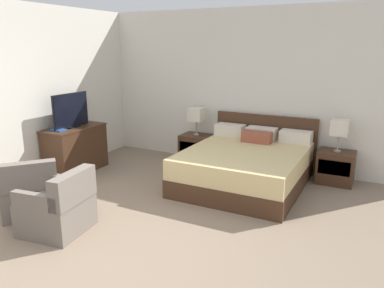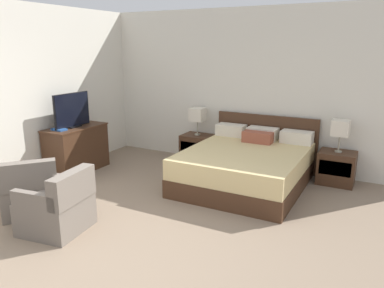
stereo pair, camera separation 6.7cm
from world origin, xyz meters
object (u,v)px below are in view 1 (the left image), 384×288
object	(u,v)px
book_red_cover	(58,130)
table_lamp_right	(340,128)
tv	(71,111)
dresser	(75,148)
armchair_companion	(59,209)
table_lamp_left	(196,115)
nightstand_left	(196,148)
nightstand_right	(335,167)
armchair_by_window	(30,193)
bed	(246,165)

from	to	relation	value
book_red_cover	table_lamp_right	bearing A→B (deg)	23.67
tv	book_red_cover	distance (m)	0.41
dresser	book_red_cover	world-z (taller)	book_red_cover
book_red_cover	armchair_companion	distance (m)	2.10
table_lamp_left	table_lamp_right	size ratio (longest dim) A/B	1.00
nightstand_left	table_lamp_right	xyz separation A→B (m)	(2.50, 0.00, 0.64)
nightstand_left	nightstand_right	world-z (taller)	same
nightstand_left	armchair_companion	size ratio (longest dim) A/B	0.72
armchair_by_window	armchair_companion	size ratio (longest dim) A/B	1.24
tv	book_red_cover	bearing A→B (deg)	-92.21
table_lamp_left	tv	bearing A→B (deg)	-137.08
nightstand_left	table_lamp_left	bearing A→B (deg)	90.00
nightstand_right	armchair_by_window	xyz separation A→B (m)	(-3.40, -3.04, 0.02)
table_lamp_right	tv	distance (m)	4.39
bed	armchair_by_window	bearing A→B (deg)	-133.09
table_lamp_left	dresser	xyz separation A→B (m)	(-1.63, -1.47, -0.50)
dresser	tv	distance (m)	0.67
bed	table_lamp_left	world-z (taller)	table_lamp_left
nightstand_right	tv	world-z (taller)	tv
nightstand_right	armchair_companion	bearing A→B (deg)	-129.70
bed	nightstand_right	size ratio (longest dim) A/B	3.73
table_lamp_left	armchair_by_window	bearing A→B (deg)	-106.54
bed	book_red_cover	distance (m)	3.12
nightstand_left	table_lamp_left	distance (m)	0.64
nightstand_right	table_lamp_left	distance (m)	2.58
table_lamp_left	dresser	distance (m)	2.25
tv	nightstand_right	bearing A→B (deg)	20.09
nightstand_right	book_red_cover	size ratio (longest dim) A/B	2.27
tv	book_red_cover	size ratio (longest dim) A/B	3.10
tv	armchair_by_window	world-z (taller)	tv
nightstand_right	armchair_companion	size ratio (longest dim) A/B	0.72
table_lamp_left	nightstand_right	bearing A→B (deg)	-0.03
nightstand_right	dresser	xyz separation A→B (m)	(-4.12, -1.47, 0.15)
nightstand_right	dresser	distance (m)	4.38
nightstand_left	table_lamp_right	world-z (taller)	table_lamp_right
nightstand_left	tv	world-z (taller)	tv
book_red_cover	dresser	bearing A→B (deg)	88.46
tv	table_lamp_left	bearing A→B (deg)	42.92
nightstand_right	armchair_by_window	size ratio (longest dim) A/B	0.58
table_lamp_left	armchair_by_window	size ratio (longest dim) A/B	0.53
nightstand_left	armchair_companion	xyz separation A→B (m)	(-0.18, -3.23, 0.02)
tv	book_red_cover	world-z (taller)	tv
table_lamp_left	dresser	size ratio (longest dim) A/B	0.47
table_lamp_right	tv	size ratio (longest dim) A/B	0.67
nightstand_left	armchair_companion	world-z (taller)	armchair_companion
bed	tv	xyz separation A→B (m)	(-2.87, -0.77, 0.76)
book_red_cover	bed	bearing A→B (deg)	20.40
nightstand_right	book_red_cover	distance (m)	4.54
nightstand_left	nightstand_right	bearing A→B (deg)	0.00
bed	armchair_companion	world-z (taller)	bed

